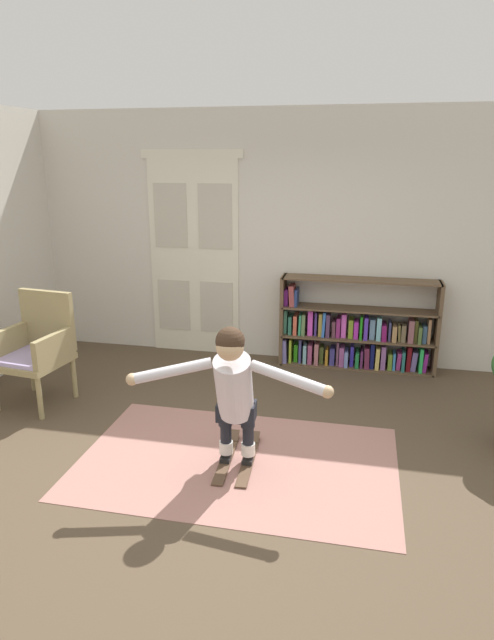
{
  "coord_description": "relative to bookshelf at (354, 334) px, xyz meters",
  "views": [
    {
      "loc": [
        0.94,
        -3.68,
        2.36
      ],
      "look_at": [
        0.03,
        0.58,
        1.05
      ],
      "focal_mm": 30.4,
      "sensor_mm": 36.0,
      "label": 1
    }
  ],
  "objects": [
    {
      "name": "ground_plane",
      "position": [
        -0.91,
        -2.39,
        -0.41
      ],
      "size": [
        7.2,
        7.2,
        0.0
      ],
      "primitive_type": "plane",
      "color": "brown"
    },
    {
      "name": "back_wall",
      "position": [
        -0.91,
        0.21,
        1.04
      ],
      "size": [
        6.0,
        0.1,
        2.9
      ],
      "primitive_type": "cube",
      "color": "beige",
      "rests_on": "ground"
    },
    {
      "name": "double_door",
      "position": [
        -1.95,
        0.15,
        0.82
      ],
      "size": [
        1.22,
        0.05,
        2.45
      ],
      "color": "silver",
      "rests_on": "ground"
    },
    {
      "name": "rug",
      "position": [
        -0.85,
        -2.31,
        -0.4
      ],
      "size": [
        2.54,
        1.64,
        0.01
      ],
      "primitive_type": "cube",
      "color": "#A57268",
      "rests_on": "ground"
    },
    {
      "name": "bookshelf",
      "position": [
        0.0,
        0.0,
        0.0
      ],
      "size": [
        1.78,
        0.3,
        1.06
      ],
      "color": "brown",
      "rests_on": "ground"
    },
    {
      "name": "wicker_chair",
      "position": [
        -3.04,
        -1.6,
        0.17
      ],
      "size": [
        0.67,
        0.67,
        1.1
      ],
      "color": "#97875A",
      "rests_on": "ground"
    },
    {
      "name": "skis_pair",
      "position": [
        -0.85,
        -2.28,
        -0.39
      ],
      "size": [
        0.31,
        0.78,
        0.07
      ],
      "color": "brown",
      "rests_on": "rug"
    },
    {
      "name": "person_skier",
      "position": [
        -0.85,
        -2.45,
        0.32
      ],
      "size": [
        1.48,
        0.59,
        1.15
      ],
      "color": "white",
      "rests_on": "skis_pair"
    }
  ]
}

